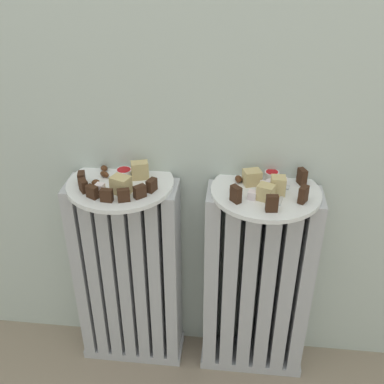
# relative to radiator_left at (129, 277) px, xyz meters

# --- Properties ---
(radiator_left) EXTENTS (0.32, 0.12, 0.64)m
(radiator_left) POSITION_rel_radiator_left_xyz_m (0.00, 0.00, 0.00)
(radiator_left) COLOR #B2B2B7
(radiator_left) RESTS_ON ground_plane
(radiator_right) EXTENTS (0.32, 0.12, 0.64)m
(radiator_right) POSITION_rel_radiator_left_xyz_m (0.39, 0.00, 0.00)
(radiator_right) COLOR #B2B2B7
(radiator_right) RESTS_ON ground_plane
(plate_left) EXTENTS (0.29, 0.29, 0.01)m
(plate_left) POSITION_rel_radiator_left_xyz_m (0.00, 0.00, 0.33)
(plate_left) COLOR white
(plate_left) RESTS_ON radiator_left
(plate_right) EXTENTS (0.29, 0.29, 0.01)m
(plate_right) POSITION_rel_radiator_left_xyz_m (0.39, 0.00, 0.33)
(plate_right) COLOR white
(plate_right) RESTS_ON radiator_right
(dark_cake_slice_left_0) EXTENTS (0.02, 0.03, 0.03)m
(dark_cake_slice_left_0) POSITION_rel_radiator_left_xyz_m (-0.10, -0.02, 0.35)
(dark_cake_slice_left_0) COLOR #382114
(dark_cake_slice_left_0) RESTS_ON plate_left
(dark_cake_slice_left_1) EXTENTS (0.03, 0.03, 0.03)m
(dark_cake_slice_left_1) POSITION_rel_radiator_left_xyz_m (-0.08, -0.06, 0.35)
(dark_cake_slice_left_1) COLOR #382114
(dark_cake_slice_left_1) RESTS_ON plate_left
(dark_cake_slice_left_2) EXTENTS (0.04, 0.03, 0.03)m
(dark_cake_slice_left_2) POSITION_rel_radiator_left_xyz_m (-0.05, -0.09, 0.35)
(dark_cake_slice_left_2) COLOR #382114
(dark_cake_slice_left_2) RESTS_ON plate_left
(dark_cake_slice_left_3) EXTENTS (0.03, 0.02, 0.03)m
(dark_cake_slice_left_3) POSITION_rel_radiator_left_xyz_m (-0.01, -0.10, 0.35)
(dark_cake_slice_left_3) COLOR #382114
(dark_cake_slice_left_3) RESTS_ON plate_left
(dark_cake_slice_left_4) EXTENTS (0.03, 0.03, 0.03)m
(dark_cake_slice_left_4) POSITION_rel_radiator_left_xyz_m (0.03, -0.10, 0.35)
(dark_cake_slice_left_4) COLOR #382114
(dark_cake_slice_left_4) RESTS_ON plate_left
(dark_cake_slice_left_5) EXTENTS (0.03, 0.03, 0.03)m
(dark_cake_slice_left_5) POSITION_rel_radiator_left_xyz_m (0.07, -0.07, 0.35)
(dark_cake_slice_left_5) COLOR #382114
(dark_cake_slice_left_5) RESTS_ON plate_left
(dark_cake_slice_left_6) EXTENTS (0.03, 0.04, 0.03)m
(dark_cake_slice_left_6) POSITION_rel_radiator_left_xyz_m (0.09, -0.04, 0.35)
(dark_cake_slice_left_6) COLOR #382114
(dark_cake_slice_left_6) RESTS_ON plate_left
(marble_cake_slice_left_0) EXTENTS (0.06, 0.05, 0.05)m
(marble_cake_slice_left_0) POSITION_rel_radiator_left_xyz_m (0.02, -0.06, 0.36)
(marble_cake_slice_left_0) COLOR tan
(marble_cake_slice_left_0) RESTS_ON plate_left
(marble_cake_slice_left_1) EXTENTS (0.05, 0.04, 0.05)m
(marble_cake_slice_left_1) POSITION_rel_radiator_left_xyz_m (0.05, 0.03, 0.36)
(marble_cake_slice_left_1) COLOR tan
(marble_cake_slice_left_1) RESTS_ON plate_left
(turkish_delight_left_0) EXTENTS (0.03, 0.03, 0.02)m
(turkish_delight_left_0) POSITION_rel_radiator_left_xyz_m (0.00, -0.00, 0.35)
(turkish_delight_left_0) COLOR white
(turkish_delight_left_0) RESTS_ON plate_left
(turkish_delight_left_1) EXTENTS (0.03, 0.03, 0.02)m
(turkish_delight_left_1) POSITION_rel_radiator_left_xyz_m (-0.04, -0.06, 0.35)
(turkish_delight_left_1) COLOR white
(turkish_delight_left_1) RESTS_ON plate_left
(medjool_date_left_0) EXTENTS (0.03, 0.03, 0.02)m
(medjool_date_left_0) POSITION_rel_radiator_left_xyz_m (-0.06, 0.06, 0.35)
(medjool_date_left_0) COLOR #4C2814
(medjool_date_left_0) RESTS_ON plate_left
(medjool_date_left_1) EXTENTS (0.03, 0.02, 0.02)m
(medjool_date_left_1) POSITION_rel_radiator_left_xyz_m (0.02, 0.08, 0.35)
(medjool_date_left_1) COLOR #4C2814
(medjool_date_left_1) RESTS_ON plate_left
(medjool_date_left_2) EXTENTS (0.03, 0.03, 0.02)m
(medjool_date_left_2) POSITION_rel_radiator_left_xyz_m (-0.05, 0.02, 0.35)
(medjool_date_left_2) COLOR #4C2814
(medjool_date_left_2) RESTS_ON plate_left
(medjool_date_left_3) EXTENTS (0.03, 0.03, 0.01)m
(medjool_date_left_3) POSITION_rel_radiator_left_xyz_m (-0.06, -0.02, 0.35)
(medjool_date_left_3) COLOR #4C2814
(medjool_date_left_3) RESTS_ON plate_left
(jam_bowl_left) EXTENTS (0.05, 0.05, 0.02)m
(jam_bowl_left) POSITION_rel_radiator_left_xyz_m (0.00, 0.04, 0.35)
(jam_bowl_left) COLOR white
(jam_bowl_left) RESTS_ON plate_left
(dark_cake_slice_right_0) EXTENTS (0.03, 0.03, 0.04)m
(dark_cake_slice_right_0) POSITION_rel_radiator_left_xyz_m (0.31, -0.07, 0.36)
(dark_cake_slice_right_0) COLOR #382114
(dark_cake_slice_right_0) RESTS_ON plate_right
(dark_cake_slice_right_1) EXTENTS (0.03, 0.02, 0.04)m
(dark_cake_slice_right_1) POSITION_rel_radiator_left_xyz_m (0.40, -0.10, 0.36)
(dark_cake_slice_right_1) COLOR #382114
(dark_cake_slice_right_1) RESTS_ON plate_right
(dark_cake_slice_right_2) EXTENTS (0.03, 0.03, 0.04)m
(dark_cake_slice_right_2) POSITION_rel_radiator_left_xyz_m (0.48, -0.05, 0.36)
(dark_cake_slice_right_2) COLOR #382114
(dark_cake_slice_right_2) RESTS_ON plate_right
(dark_cake_slice_right_3) EXTENTS (0.03, 0.03, 0.04)m
(dark_cake_slice_right_3) POSITION_rel_radiator_left_xyz_m (0.49, 0.04, 0.36)
(dark_cake_slice_right_3) COLOR #382114
(dark_cake_slice_right_3) RESTS_ON plate_right
(marble_cake_slice_right_0) EXTENTS (0.04, 0.03, 0.05)m
(marble_cake_slice_right_0) POSITION_rel_radiator_left_xyz_m (0.42, -0.02, 0.36)
(marble_cake_slice_right_0) COLOR tan
(marble_cake_slice_right_0) RESTS_ON plate_right
(marble_cake_slice_right_1) EXTENTS (0.05, 0.05, 0.04)m
(marble_cake_slice_right_1) POSITION_rel_radiator_left_xyz_m (0.39, -0.05, 0.36)
(marble_cake_slice_right_1) COLOR tan
(marble_cake_slice_right_1) RESTS_ON plate_right
(marble_cake_slice_right_2) EXTENTS (0.05, 0.05, 0.04)m
(marble_cake_slice_right_2) POSITION_rel_radiator_left_xyz_m (0.35, 0.03, 0.36)
(marble_cake_slice_right_2) COLOR tan
(marble_cake_slice_right_2) RESTS_ON plate_right
(turkish_delight_right_0) EXTENTS (0.03, 0.03, 0.02)m
(turkish_delight_right_0) POSITION_rel_radiator_left_xyz_m (0.39, -0.00, 0.35)
(turkish_delight_right_0) COLOR white
(turkish_delight_right_0) RESTS_ON plate_right
(turkish_delight_right_1) EXTENTS (0.02, 0.02, 0.02)m
(turkish_delight_right_1) POSITION_rel_radiator_left_xyz_m (0.44, 0.03, 0.35)
(turkish_delight_right_1) COLOR white
(turkish_delight_right_1) RESTS_ON plate_right
(turkish_delight_right_2) EXTENTS (0.03, 0.03, 0.02)m
(turkish_delight_right_2) POSITION_rel_radiator_left_xyz_m (0.40, 0.02, 0.35)
(turkish_delight_right_2) COLOR white
(turkish_delight_right_2) RESTS_ON plate_right
(turkish_delight_right_3) EXTENTS (0.03, 0.03, 0.02)m
(turkish_delight_right_3) POSITION_rel_radiator_left_xyz_m (0.36, -0.05, 0.35)
(turkish_delight_right_3) COLOR white
(turkish_delight_right_3) RESTS_ON plate_right
(medjool_date_right_0) EXTENTS (0.02, 0.03, 0.02)m
(medjool_date_right_0) POSITION_rel_radiator_left_xyz_m (0.32, 0.03, 0.35)
(medjool_date_right_0) COLOR #4C2814
(medjool_date_right_0) RESTS_ON plate_right
(medjool_date_right_1) EXTENTS (0.02, 0.03, 0.02)m
(medjool_date_right_1) POSITION_rel_radiator_left_xyz_m (0.35, 0.07, 0.35)
(medjool_date_right_1) COLOR #4C2814
(medjool_date_right_1) RESTS_ON plate_right
(medjool_date_right_2) EXTENTS (0.03, 0.03, 0.02)m
(medjool_date_right_2) POSITION_rel_radiator_left_xyz_m (0.31, -0.02, 0.35)
(medjool_date_right_2) COLOR #4C2814
(medjool_date_right_2) RESTS_ON plate_right
(jam_bowl_right) EXTENTS (0.04, 0.04, 0.02)m
(jam_bowl_right) POSITION_rel_radiator_left_xyz_m (0.41, 0.06, 0.35)
(jam_bowl_right) COLOR white
(jam_bowl_right) RESTS_ON plate_right
(fork) EXTENTS (0.04, 0.11, 0.00)m
(fork) POSITION_rel_radiator_left_xyz_m (0.44, -0.02, 0.34)
(fork) COLOR silver
(fork) RESTS_ON plate_right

